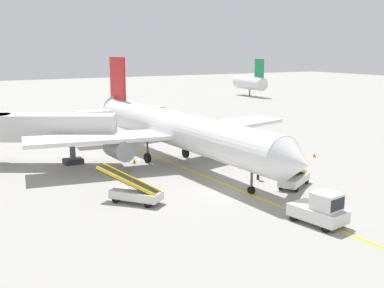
{
  "coord_description": "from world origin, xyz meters",
  "views": [
    {
      "loc": [
        -20.1,
        -29.95,
        11.05
      ],
      "look_at": [
        0.86,
        7.3,
        2.5
      ],
      "focal_mm": 44.62,
      "sensor_mm": 36.0,
      "label": 1
    }
  ],
  "objects_px": {
    "ground_crew_marshaller": "(258,169)",
    "belt_loader_forward_hold": "(135,192)",
    "belt_loader_aft_hold": "(294,178)",
    "safety_cone_nose_left": "(134,161)",
    "airliner": "(174,129)",
    "baggage_tug_near_wing": "(237,150)",
    "safety_cone_nose_right": "(314,155)",
    "jet_bridge": "(39,128)",
    "pushback_tug": "(321,210)"
  },
  "relations": [
    {
      "from": "ground_crew_marshaller",
      "to": "belt_loader_forward_hold",
      "type": "bearing_deg",
      "value": -177.13
    },
    {
      "from": "belt_loader_aft_hold",
      "to": "safety_cone_nose_left",
      "type": "relative_size",
      "value": 11.24
    },
    {
      "from": "airliner",
      "to": "belt_loader_aft_hold",
      "type": "height_order",
      "value": "airliner"
    },
    {
      "from": "airliner",
      "to": "baggage_tug_near_wing",
      "type": "distance_m",
      "value": 7.06
    },
    {
      "from": "airliner",
      "to": "safety_cone_nose_right",
      "type": "xyz_separation_m",
      "value": [
        13.84,
        -4.93,
        -3.2
      ]
    },
    {
      "from": "airliner",
      "to": "ground_crew_marshaller",
      "type": "height_order",
      "value": "airliner"
    },
    {
      "from": "ground_crew_marshaller",
      "to": "belt_loader_aft_hold",
      "type": "bearing_deg",
      "value": -69.45
    },
    {
      "from": "baggage_tug_near_wing",
      "to": "safety_cone_nose_left",
      "type": "height_order",
      "value": "baggage_tug_near_wing"
    },
    {
      "from": "jet_bridge",
      "to": "baggage_tug_near_wing",
      "type": "xyz_separation_m",
      "value": [
        17.93,
        -7.79,
        -2.62
      ]
    },
    {
      "from": "pushback_tug",
      "to": "belt_loader_forward_hold",
      "type": "height_order",
      "value": "belt_loader_forward_hold"
    },
    {
      "from": "baggage_tug_near_wing",
      "to": "safety_cone_nose_right",
      "type": "bearing_deg",
      "value": -23.61
    },
    {
      "from": "airliner",
      "to": "ground_crew_marshaller",
      "type": "distance_m",
      "value": 10.01
    },
    {
      "from": "jet_bridge",
      "to": "ground_crew_marshaller",
      "type": "relative_size",
      "value": 7.29
    },
    {
      "from": "belt_loader_forward_hold",
      "to": "belt_loader_aft_hold",
      "type": "bearing_deg",
      "value": -11.4
    },
    {
      "from": "jet_bridge",
      "to": "baggage_tug_near_wing",
      "type": "distance_m",
      "value": 19.72
    },
    {
      "from": "pushback_tug",
      "to": "safety_cone_nose_left",
      "type": "bearing_deg",
      "value": 100.43
    },
    {
      "from": "belt_loader_forward_hold",
      "to": "safety_cone_nose_left",
      "type": "distance_m",
      "value": 12.29
    },
    {
      "from": "airliner",
      "to": "pushback_tug",
      "type": "height_order",
      "value": "airliner"
    },
    {
      "from": "jet_bridge",
      "to": "belt_loader_forward_hold",
      "type": "xyz_separation_m",
      "value": [
        3.32,
        -15.76,
        -2.77
      ]
    },
    {
      "from": "airliner",
      "to": "belt_loader_aft_hold",
      "type": "distance_m",
      "value": 13.35
    },
    {
      "from": "airliner",
      "to": "pushback_tug",
      "type": "xyz_separation_m",
      "value": [
        0.39,
        -19.6,
        -2.42
      ]
    },
    {
      "from": "jet_bridge",
      "to": "ground_crew_marshaller",
      "type": "xyz_separation_m",
      "value": [
        14.97,
        -15.18,
        -2.63
      ]
    },
    {
      "from": "pushback_tug",
      "to": "belt_loader_forward_hold",
      "type": "xyz_separation_m",
      "value": [
        -8.61,
        9.95,
        -0.22
      ]
    },
    {
      "from": "jet_bridge",
      "to": "safety_cone_nose_right",
      "type": "distance_m",
      "value": 27.87
    },
    {
      "from": "baggage_tug_near_wing",
      "to": "safety_cone_nose_left",
      "type": "relative_size",
      "value": 6.08
    },
    {
      "from": "pushback_tug",
      "to": "airliner",
      "type": "bearing_deg",
      "value": 91.13
    },
    {
      "from": "airliner",
      "to": "safety_cone_nose_left",
      "type": "relative_size",
      "value": 80.25
    },
    {
      "from": "belt_loader_forward_hold",
      "to": "safety_cone_nose_right",
      "type": "distance_m",
      "value": 22.57
    },
    {
      "from": "belt_loader_aft_hold",
      "to": "ground_crew_marshaller",
      "type": "xyz_separation_m",
      "value": [
        -1.19,
        3.17,
        0.13
      ]
    },
    {
      "from": "airliner",
      "to": "ground_crew_marshaller",
      "type": "relative_size",
      "value": 20.77
    },
    {
      "from": "airliner",
      "to": "safety_cone_nose_left",
      "type": "xyz_separation_m",
      "value": [
        -3.53,
        1.7,
        -3.2
      ]
    },
    {
      "from": "belt_loader_forward_hold",
      "to": "safety_cone_nose_left",
      "type": "xyz_separation_m",
      "value": [
        4.69,
        11.35,
        -0.56
      ]
    },
    {
      "from": "baggage_tug_near_wing",
      "to": "pushback_tug",
      "type": "bearing_deg",
      "value": -108.52
    },
    {
      "from": "airliner",
      "to": "jet_bridge",
      "type": "xyz_separation_m",
      "value": [
        -11.54,
        6.11,
        0.12
      ]
    },
    {
      "from": "belt_loader_forward_hold",
      "to": "ground_crew_marshaller",
      "type": "height_order",
      "value": "belt_loader_forward_hold"
    },
    {
      "from": "airliner",
      "to": "belt_loader_forward_hold",
      "type": "xyz_separation_m",
      "value": [
        -8.22,
        -9.65,
        -2.64
      ]
    },
    {
      "from": "jet_bridge",
      "to": "belt_loader_forward_hold",
      "type": "height_order",
      "value": "jet_bridge"
    },
    {
      "from": "belt_loader_aft_hold",
      "to": "ground_crew_marshaller",
      "type": "height_order",
      "value": "belt_loader_aft_hold"
    },
    {
      "from": "jet_bridge",
      "to": "airliner",
      "type": "bearing_deg",
      "value": -27.9
    },
    {
      "from": "baggage_tug_near_wing",
      "to": "safety_cone_nose_right",
      "type": "xyz_separation_m",
      "value": [
        7.44,
        -3.25,
        -0.71
      ]
    },
    {
      "from": "jet_bridge",
      "to": "pushback_tug",
      "type": "distance_m",
      "value": 28.46
    },
    {
      "from": "belt_loader_forward_hold",
      "to": "safety_cone_nose_right",
      "type": "bearing_deg",
      "value": 12.08
    },
    {
      "from": "baggage_tug_near_wing",
      "to": "belt_loader_aft_hold",
      "type": "height_order",
      "value": "belt_loader_aft_hold"
    },
    {
      "from": "ground_crew_marshaller",
      "to": "jet_bridge",
      "type": "bearing_deg",
      "value": 134.62
    },
    {
      "from": "baggage_tug_near_wing",
      "to": "belt_loader_forward_hold",
      "type": "distance_m",
      "value": 16.65
    },
    {
      "from": "belt_loader_aft_hold",
      "to": "safety_cone_nose_left",
      "type": "height_order",
      "value": "belt_loader_aft_hold"
    },
    {
      "from": "pushback_tug",
      "to": "safety_cone_nose_right",
      "type": "height_order",
      "value": "pushback_tug"
    },
    {
      "from": "baggage_tug_near_wing",
      "to": "belt_loader_forward_hold",
      "type": "height_order",
      "value": "belt_loader_forward_hold"
    },
    {
      "from": "pushback_tug",
      "to": "baggage_tug_near_wing",
      "type": "relative_size",
      "value": 1.44
    },
    {
      "from": "jet_bridge",
      "to": "ground_crew_marshaller",
      "type": "height_order",
      "value": "jet_bridge"
    }
  ]
}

